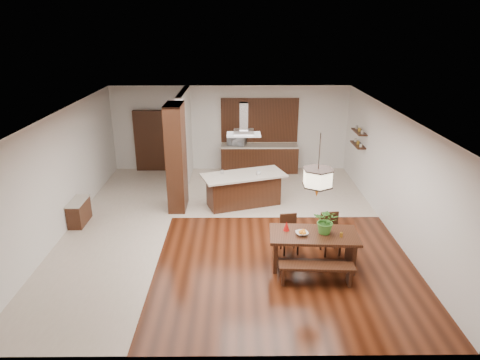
{
  "coord_description": "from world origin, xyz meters",
  "views": [
    {
      "loc": [
        0.21,
        -9.77,
        4.88
      ],
      "look_at": [
        0.3,
        0.0,
        1.25
      ],
      "focal_mm": 32.0,
      "sensor_mm": 36.0,
      "label": 1
    }
  ],
  "objects_px": {
    "microwave": "(237,140)",
    "island_cup": "(259,173)",
    "dining_chair_left": "(290,235)",
    "foliage_plant": "(326,221)",
    "dining_chair_right": "(331,234)",
    "hallway_console": "(79,212)",
    "dining_bench": "(316,274)",
    "kitchen_island": "(244,189)",
    "range_hood": "(244,119)",
    "pendant_lantern": "(319,166)",
    "dining_table": "(313,242)",
    "fruit_bowl": "(302,233)"
  },
  "relations": [
    {
      "from": "microwave",
      "to": "island_cup",
      "type": "bearing_deg",
      "value": -62.32
    },
    {
      "from": "dining_chair_left",
      "to": "foliage_plant",
      "type": "xyz_separation_m",
      "value": [
        0.66,
        -0.56,
        0.61
      ]
    },
    {
      "from": "microwave",
      "to": "dining_chair_right",
      "type": "bearing_deg",
      "value": -53.22
    },
    {
      "from": "hallway_console",
      "to": "dining_bench",
      "type": "height_order",
      "value": "hallway_console"
    },
    {
      "from": "dining_chair_right",
      "to": "kitchen_island",
      "type": "bearing_deg",
      "value": 118.43
    },
    {
      "from": "foliage_plant",
      "to": "range_hood",
      "type": "relative_size",
      "value": 0.63
    },
    {
      "from": "pendant_lantern",
      "to": "microwave",
      "type": "xyz_separation_m",
      "value": [
        -1.59,
        6.1,
        -1.13
      ]
    },
    {
      "from": "dining_bench",
      "to": "foliage_plant",
      "type": "xyz_separation_m",
      "value": [
        0.28,
        0.68,
        0.83
      ]
    },
    {
      "from": "foliage_plant",
      "to": "microwave",
      "type": "distance_m",
      "value": 6.35
    },
    {
      "from": "dining_table",
      "to": "pendant_lantern",
      "type": "height_order",
      "value": "pendant_lantern"
    },
    {
      "from": "foliage_plant",
      "to": "kitchen_island",
      "type": "bearing_deg",
      "value": 117.24
    },
    {
      "from": "pendant_lantern",
      "to": "range_hood",
      "type": "xyz_separation_m",
      "value": [
        -1.41,
        3.23,
        0.22
      ]
    },
    {
      "from": "range_hood",
      "to": "island_cup",
      "type": "distance_m",
      "value": 1.54
    },
    {
      "from": "pendant_lantern",
      "to": "microwave",
      "type": "bearing_deg",
      "value": 104.6
    },
    {
      "from": "dining_chair_right",
      "to": "island_cup",
      "type": "distance_m",
      "value": 3.05
    },
    {
      "from": "kitchen_island",
      "to": "pendant_lantern",
      "type": "bearing_deg",
      "value": -85.07
    },
    {
      "from": "dining_bench",
      "to": "microwave",
      "type": "distance_m",
      "value": 6.99
    },
    {
      "from": "dining_chair_right",
      "to": "dining_chair_left",
      "type": "bearing_deg",
      "value": 169.92
    },
    {
      "from": "dining_bench",
      "to": "dining_chair_right",
      "type": "distance_m",
      "value": 1.32
    },
    {
      "from": "pendant_lantern",
      "to": "dining_table",
      "type": "bearing_deg",
      "value": 0.0
    },
    {
      "from": "pendant_lantern",
      "to": "range_hood",
      "type": "bearing_deg",
      "value": 113.55
    },
    {
      "from": "pendant_lantern",
      "to": "range_hood",
      "type": "height_order",
      "value": "same"
    },
    {
      "from": "dining_table",
      "to": "pendant_lantern",
      "type": "relative_size",
      "value": 1.43
    },
    {
      "from": "dining_chair_left",
      "to": "island_cup",
      "type": "height_order",
      "value": "island_cup"
    },
    {
      "from": "microwave",
      "to": "pendant_lantern",
      "type": "bearing_deg",
      "value": -59.07
    },
    {
      "from": "pendant_lantern",
      "to": "island_cup",
      "type": "xyz_separation_m",
      "value": [
        -1.0,
        3.15,
        -1.26
      ]
    },
    {
      "from": "kitchen_island",
      "to": "range_hood",
      "type": "relative_size",
      "value": 2.73
    },
    {
      "from": "pendant_lantern",
      "to": "island_cup",
      "type": "distance_m",
      "value": 3.54
    },
    {
      "from": "dining_table",
      "to": "kitchen_island",
      "type": "xyz_separation_m",
      "value": [
        -1.41,
        3.22,
        -0.08
      ]
    },
    {
      "from": "dining_bench",
      "to": "range_hood",
      "type": "bearing_deg",
      "value": 109.39
    },
    {
      "from": "dining_bench",
      "to": "range_hood",
      "type": "xyz_separation_m",
      "value": [
        -1.37,
        3.88,
        2.26
      ]
    },
    {
      "from": "dining_chair_left",
      "to": "dining_chair_right",
      "type": "height_order",
      "value": "dining_chair_right"
    },
    {
      "from": "dining_bench",
      "to": "dining_chair_left",
      "type": "distance_m",
      "value": 1.32
    },
    {
      "from": "fruit_bowl",
      "to": "dining_bench",
      "type": "bearing_deg",
      "value": -70.23
    },
    {
      "from": "hallway_console",
      "to": "dining_chair_right",
      "type": "distance_m",
      "value": 6.31
    },
    {
      "from": "foliage_plant",
      "to": "island_cup",
      "type": "xyz_separation_m",
      "value": [
        -1.24,
        3.13,
        -0.06
      ]
    },
    {
      "from": "fruit_bowl",
      "to": "island_cup",
      "type": "xyz_separation_m",
      "value": [
        -0.74,
        3.19,
        0.19
      ]
    },
    {
      "from": "dining_chair_right",
      "to": "pendant_lantern",
      "type": "xyz_separation_m",
      "value": [
        -0.49,
        -0.53,
        1.78
      ]
    },
    {
      "from": "hallway_console",
      "to": "dining_bench",
      "type": "bearing_deg",
      "value": -26.13
    },
    {
      "from": "dining_chair_left",
      "to": "hallway_console",
      "type": "bearing_deg",
      "value": 155.54
    },
    {
      "from": "hallway_console",
      "to": "foliage_plant",
      "type": "distance_m",
      "value": 6.26
    },
    {
      "from": "dining_bench",
      "to": "dining_chair_right",
      "type": "xyz_separation_m",
      "value": [
        0.53,
        1.19,
        0.25
      ]
    },
    {
      "from": "dining_table",
      "to": "dining_chair_left",
      "type": "xyz_separation_m",
      "value": [
        -0.42,
        0.58,
        -0.12
      ]
    },
    {
      "from": "dining_chair_left",
      "to": "island_cup",
      "type": "relative_size",
      "value": 7.4
    },
    {
      "from": "dining_chair_right",
      "to": "pendant_lantern",
      "type": "bearing_deg",
      "value": -139.37
    },
    {
      "from": "dining_bench",
      "to": "dining_table",
      "type": "bearing_deg",
      "value": 86.61
    },
    {
      "from": "kitchen_island",
      "to": "range_hood",
      "type": "xyz_separation_m",
      "value": [
        -0.0,
        0.0,
        1.99
      ]
    },
    {
      "from": "dining_chair_right",
      "to": "fruit_bowl",
      "type": "distance_m",
      "value": 1.0
    },
    {
      "from": "hallway_console",
      "to": "dining_chair_left",
      "type": "height_order",
      "value": "dining_chair_left"
    },
    {
      "from": "hallway_console",
      "to": "island_cup",
      "type": "relative_size",
      "value": 7.51
    }
  ]
}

